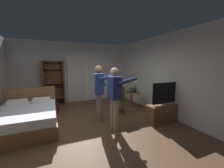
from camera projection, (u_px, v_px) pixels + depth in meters
name	position (u px, v px, depth m)	size (l,w,h in m)	color
ground_plane	(90.00, 124.00, 4.13)	(6.17, 6.17, 0.00)	brown
wall_back	(74.00, 72.00, 6.54)	(5.39, 0.12, 2.77)	beige
wall_right	(161.00, 75.00, 4.96)	(0.12, 5.84, 2.77)	beige
doorway_frame	(78.00, 76.00, 6.55)	(0.93, 0.08, 2.13)	white
bed	(28.00, 118.00, 3.82)	(1.50, 1.97, 1.02)	brown
bookshelf	(54.00, 81.00, 6.03)	(0.87, 0.32, 1.91)	brown
tv_flatscreen	(166.00, 110.00, 4.35)	(1.29, 0.40, 1.22)	brown
side_table	(131.00, 97.00, 5.45)	(0.71, 0.71, 0.70)	brown
laptop	(132.00, 91.00, 5.37)	(0.42, 0.42, 0.16)	black
bottle_on_table	(136.00, 89.00, 5.38)	(0.06, 0.06, 0.27)	#2E4514
wooden_chair	(118.00, 99.00, 4.96)	(0.45, 0.45, 0.99)	#4C331E
person_blue_shirt	(115.00, 94.00, 3.71)	(0.73, 0.53, 1.68)	tan
person_striped_shirt	(99.00, 89.00, 4.29)	(0.67, 0.74, 1.73)	gray
suitcase_dark	(51.00, 108.00, 5.01)	(0.45, 0.31, 0.38)	#4C1919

